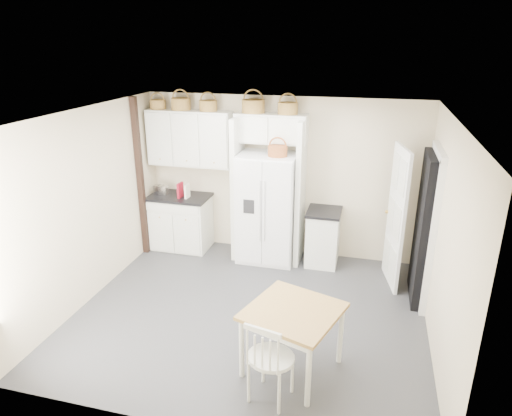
# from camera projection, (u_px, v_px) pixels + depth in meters

# --- Properties ---
(floor) EXTENTS (4.50, 4.50, 0.00)m
(floor) POSITION_uv_depth(u_px,v_px,m) (250.00, 313.00, 6.06)
(floor) COLOR #38393E
(floor) RESTS_ON ground
(ceiling) EXTENTS (4.50, 4.50, 0.00)m
(ceiling) POSITION_uv_depth(u_px,v_px,m) (249.00, 116.00, 5.16)
(ceiling) COLOR white
(ceiling) RESTS_ON wall_back
(wall_back) EXTENTS (4.50, 0.00, 4.50)m
(wall_back) POSITION_uv_depth(u_px,v_px,m) (282.00, 177.00, 7.42)
(wall_back) COLOR beige
(wall_back) RESTS_ON floor
(wall_left) EXTENTS (0.00, 4.00, 4.00)m
(wall_left) POSITION_uv_depth(u_px,v_px,m) (89.00, 206.00, 6.14)
(wall_left) COLOR beige
(wall_left) RESTS_ON floor
(wall_right) EXTENTS (0.00, 4.00, 4.00)m
(wall_right) POSITION_uv_depth(u_px,v_px,m) (444.00, 241.00, 5.08)
(wall_right) COLOR beige
(wall_right) RESTS_ON floor
(refrigerator) EXTENTS (0.91, 0.73, 1.76)m
(refrigerator) POSITION_uv_depth(u_px,v_px,m) (268.00, 208.00, 7.29)
(refrigerator) COLOR white
(refrigerator) RESTS_ON floor
(base_cab_left) EXTENTS (0.97, 0.61, 0.90)m
(base_cab_left) POSITION_uv_depth(u_px,v_px,m) (181.00, 222.00, 7.85)
(base_cab_left) COLOR silver
(base_cab_left) RESTS_ON floor
(base_cab_right) EXTENTS (0.49, 0.59, 0.86)m
(base_cab_right) POSITION_uv_depth(u_px,v_px,m) (323.00, 238.00, 7.28)
(base_cab_right) COLOR silver
(base_cab_right) RESTS_ON floor
(dining_table) EXTENTS (1.14, 1.14, 0.75)m
(dining_table) POSITION_uv_depth(u_px,v_px,m) (292.00, 340.00, 4.91)
(dining_table) COLOR olive
(dining_table) RESTS_ON floor
(windsor_chair) EXTENTS (0.56, 0.52, 0.97)m
(windsor_chair) POSITION_uv_depth(u_px,v_px,m) (271.00, 357.00, 4.47)
(windsor_chair) COLOR silver
(windsor_chair) RESTS_ON floor
(counter_left) EXTENTS (1.01, 0.65, 0.04)m
(counter_left) POSITION_uv_depth(u_px,v_px,m) (180.00, 197.00, 7.68)
(counter_left) COLOR black
(counter_left) RESTS_ON base_cab_left
(counter_right) EXTENTS (0.53, 0.63, 0.04)m
(counter_right) POSITION_uv_depth(u_px,v_px,m) (324.00, 212.00, 7.12)
(counter_right) COLOR black
(counter_right) RESTS_ON base_cab_right
(toaster) EXTENTS (0.24, 0.15, 0.16)m
(toaster) POSITION_uv_depth(u_px,v_px,m) (161.00, 190.00, 7.70)
(toaster) COLOR silver
(toaster) RESTS_ON counter_left
(cookbook_red) EXTENTS (0.05, 0.17, 0.25)m
(cookbook_red) POSITION_uv_depth(u_px,v_px,m) (180.00, 190.00, 7.55)
(cookbook_red) COLOR maroon
(cookbook_red) RESTS_ON counter_left
(cookbook_cream) EXTENTS (0.04, 0.15, 0.23)m
(cookbook_cream) POSITION_uv_depth(u_px,v_px,m) (187.00, 191.00, 7.52)
(cookbook_cream) COLOR white
(cookbook_cream) RESTS_ON counter_left
(basket_upper_a) EXTENTS (0.26, 0.26, 0.15)m
(basket_upper_a) POSITION_uv_depth(u_px,v_px,m) (158.00, 104.00, 7.36)
(basket_upper_a) COLOR olive
(basket_upper_a) RESTS_ON upper_cabinet
(basket_upper_b) EXTENTS (0.31, 0.31, 0.18)m
(basket_upper_b) POSITION_uv_depth(u_px,v_px,m) (181.00, 104.00, 7.26)
(basket_upper_b) COLOR olive
(basket_upper_b) RESTS_ON upper_cabinet
(basket_upper_c) EXTENTS (0.28, 0.28, 0.16)m
(basket_upper_c) POSITION_uv_depth(u_px,v_px,m) (208.00, 106.00, 7.15)
(basket_upper_c) COLOR olive
(basket_upper_c) RESTS_ON upper_cabinet
(basket_bridge_a) EXTENTS (0.35, 0.35, 0.20)m
(basket_bridge_a) POSITION_uv_depth(u_px,v_px,m) (253.00, 106.00, 6.97)
(basket_bridge_a) COLOR olive
(basket_bridge_a) RESTS_ON bridge_cabinet
(basket_bridge_b) EXTENTS (0.31, 0.31, 0.17)m
(basket_bridge_b) POSITION_uv_depth(u_px,v_px,m) (288.00, 108.00, 6.85)
(basket_bridge_b) COLOR olive
(basket_bridge_b) RESTS_ON bridge_cabinet
(basket_fridge_b) EXTENTS (0.29, 0.29, 0.16)m
(basket_fridge_b) POSITION_uv_depth(u_px,v_px,m) (278.00, 151.00, 6.83)
(basket_fridge_b) COLOR brown
(basket_fridge_b) RESTS_ON refrigerator
(upper_cabinet) EXTENTS (1.40, 0.34, 0.90)m
(upper_cabinet) POSITION_uv_depth(u_px,v_px,m) (190.00, 138.00, 7.41)
(upper_cabinet) COLOR silver
(upper_cabinet) RESTS_ON wall_back
(bridge_cabinet) EXTENTS (1.12, 0.34, 0.45)m
(bridge_cabinet) POSITION_uv_depth(u_px,v_px,m) (271.00, 128.00, 7.02)
(bridge_cabinet) COLOR silver
(bridge_cabinet) RESTS_ON wall_back
(fridge_panel_left) EXTENTS (0.08, 0.60, 2.30)m
(fridge_panel_left) POSITION_uv_depth(u_px,v_px,m) (238.00, 188.00, 7.36)
(fridge_panel_left) COLOR silver
(fridge_panel_left) RESTS_ON floor
(fridge_panel_right) EXTENTS (0.08, 0.60, 2.30)m
(fridge_panel_right) POSITION_uv_depth(u_px,v_px,m) (300.00, 193.00, 7.12)
(fridge_panel_right) COLOR silver
(fridge_panel_right) RESTS_ON floor
(trim_post) EXTENTS (0.09, 0.09, 2.60)m
(trim_post) POSITION_uv_depth(u_px,v_px,m) (140.00, 179.00, 7.35)
(trim_post) COLOR black
(trim_post) RESTS_ON floor
(doorway_void) EXTENTS (0.18, 0.85, 2.05)m
(doorway_void) POSITION_uv_depth(u_px,v_px,m) (425.00, 229.00, 6.10)
(doorway_void) COLOR black
(doorway_void) RESTS_ON floor
(door_slab) EXTENTS (0.21, 0.79, 2.05)m
(door_slab) POSITION_uv_depth(u_px,v_px,m) (396.00, 218.00, 6.49)
(door_slab) COLOR white
(door_slab) RESTS_ON floor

